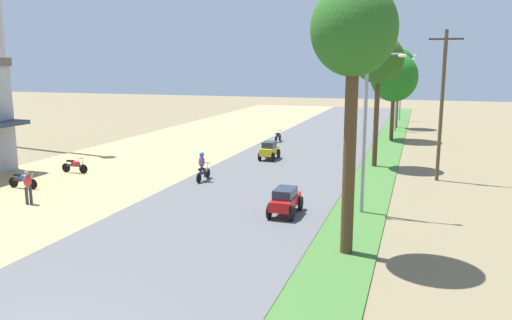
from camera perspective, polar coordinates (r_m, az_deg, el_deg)
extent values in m
cylinder|color=black|center=(29.00, -23.85, -2.49)|extent=(0.56, 0.06, 0.56)
cylinder|color=black|center=(29.83, -25.63, -2.29)|extent=(0.56, 0.06, 0.56)
cube|color=#333338|center=(29.37, -24.78, -2.05)|extent=(1.12, 0.12, 0.12)
ellipsoid|color=#1E4CA5|center=(29.29, -24.69, -1.79)|extent=(0.64, 0.28, 0.32)
cube|color=black|center=(29.51, -25.22, -1.51)|extent=(0.44, 0.20, 0.10)
cylinder|color=#A5A8AD|center=(28.98, -23.98, -1.96)|extent=(0.26, 0.05, 0.68)
cylinder|color=black|center=(28.95, -24.12, -1.24)|extent=(0.04, 0.54, 0.04)
cylinder|color=black|center=(32.02, -18.85, -0.96)|extent=(0.56, 0.06, 0.56)
cylinder|color=black|center=(32.77, -20.59, -0.82)|extent=(0.56, 0.06, 0.56)
cube|color=#333338|center=(32.36, -19.75, -0.58)|extent=(1.12, 0.12, 0.12)
ellipsoid|color=red|center=(32.28, -19.66, -0.34)|extent=(0.64, 0.28, 0.32)
cube|color=black|center=(32.48, -20.18, -0.10)|extent=(0.44, 0.20, 0.10)
cylinder|color=#A5A8AD|center=(32.00, -18.97, -0.48)|extent=(0.26, 0.05, 0.68)
cylinder|color=black|center=(31.97, -19.10, 0.17)|extent=(0.04, 0.54, 0.04)
cylinder|color=#33333D|center=(26.01, -24.41, -3.69)|extent=(0.14, 0.14, 0.82)
cylinder|color=#33333D|center=(26.03, -24.02, -3.65)|extent=(0.14, 0.14, 0.82)
ellipsoid|color=#BF3333|center=(25.87, -24.33, -2.19)|extent=(0.41, 0.43, 0.56)
sphere|color=#9E7556|center=(25.79, -24.40, -1.30)|extent=(0.22, 0.22, 0.22)
cylinder|color=#4C351E|center=(17.37, 10.47, 0.30)|extent=(0.43, 0.43, 6.74)
ellipsoid|color=#275D1E|center=(17.12, 10.96, 14.30)|extent=(2.82, 2.82, 3.07)
cylinder|color=#4C351E|center=(33.03, 13.37, 4.38)|extent=(0.31, 0.31, 5.93)
ellipsoid|color=#255218|center=(32.84, 13.66, 10.96)|extent=(3.08, 3.08, 3.00)
cylinder|color=#4C351E|center=(45.22, 15.09, 4.87)|extent=(0.33, 0.33, 4.22)
ellipsoid|color=#1D661B|center=(45.02, 15.29, 8.99)|extent=(3.95, 3.95, 4.14)
cylinder|color=#4C351E|center=(54.06, 15.60, 6.48)|extent=(0.28, 0.28, 5.58)
ellipsoid|color=#195E1C|center=(53.93, 15.80, 10.34)|extent=(2.90, 2.90, 3.12)
cylinder|color=gray|center=(22.38, 12.11, 2.93)|extent=(0.16, 0.16, 7.03)
cylinder|color=gray|center=(22.27, 10.63, 11.63)|extent=(1.40, 0.08, 0.08)
ellipsoid|color=silver|center=(22.37, 8.81, 11.50)|extent=(0.36, 0.20, 0.14)
cylinder|color=gray|center=(22.13, 14.30, 11.49)|extent=(1.40, 0.08, 0.08)
ellipsoid|color=silver|center=(22.09, 16.13, 11.22)|extent=(0.36, 0.20, 0.14)
cylinder|color=gray|center=(51.46, 15.55, 7.14)|extent=(0.16, 0.16, 7.11)
cylinder|color=gray|center=(51.41, 14.95, 10.97)|extent=(1.40, 0.08, 0.08)
ellipsoid|color=silver|center=(51.45, 14.16, 10.92)|extent=(0.36, 0.20, 0.14)
cylinder|color=gray|center=(51.35, 16.54, 10.89)|extent=(1.40, 0.08, 0.08)
ellipsoid|color=silver|center=(51.33, 17.33, 10.77)|extent=(0.36, 0.20, 0.14)
cylinder|color=gray|center=(61.43, 16.00, 7.88)|extent=(0.16, 0.16, 7.61)
cylinder|color=gray|center=(61.40, 15.51, 11.32)|extent=(1.40, 0.08, 0.08)
ellipsoid|color=silver|center=(61.44, 14.84, 11.29)|extent=(0.36, 0.20, 0.14)
cylinder|color=gray|center=(61.35, 16.84, 11.25)|extent=(1.40, 0.08, 0.08)
ellipsoid|color=silver|center=(61.34, 17.50, 11.15)|extent=(0.36, 0.20, 0.14)
cylinder|color=brown|center=(30.06, 20.16, 5.63)|extent=(0.20, 0.20, 8.36)
cube|color=#473323|center=(30.00, 20.62, 12.63)|extent=(1.80, 0.10, 0.10)
cube|color=red|center=(22.07, 3.33, -4.70)|extent=(0.88, 2.25, 0.44)
cube|color=#232B38|center=(21.87, 3.28, -3.71)|extent=(0.81, 1.30, 0.40)
cylinder|color=black|center=(21.27, 4.07, -6.02)|extent=(0.11, 0.64, 0.64)
cylinder|color=black|center=(21.52, 1.49, -5.79)|extent=(0.11, 0.64, 0.64)
cylinder|color=black|center=(22.79, 5.05, -4.89)|extent=(0.11, 0.64, 0.64)
cylinder|color=black|center=(23.02, 2.64, -4.70)|extent=(0.11, 0.64, 0.64)
cube|color=gold|center=(34.69, 1.52, 1.02)|extent=(0.84, 1.95, 0.50)
cube|color=#232B38|center=(34.56, 1.50, 1.74)|extent=(0.77, 1.10, 0.40)
cylinder|color=black|center=(35.53, 1.11, 0.80)|extent=(0.10, 0.60, 0.60)
cylinder|color=black|center=(35.27, 2.57, 0.72)|extent=(0.10, 0.60, 0.60)
cylinder|color=black|center=(34.21, 0.43, 0.41)|extent=(0.10, 0.60, 0.60)
cylinder|color=black|center=(33.94, 1.94, 0.32)|extent=(0.10, 0.60, 0.60)
cylinder|color=black|center=(29.13, -5.45, -1.51)|extent=(0.06, 0.56, 0.56)
cylinder|color=black|center=(28.03, -6.45, -2.02)|extent=(0.06, 0.56, 0.56)
cube|color=#333338|center=(28.54, -5.95, -1.41)|extent=(0.12, 1.12, 0.12)
ellipsoid|color=silver|center=(28.58, -5.89, -1.10)|extent=(0.28, 0.64, 0.32)
cube|color=black|center=(28.24, -6.19, -1.00)|extent=(0.20, 0.44, 0.10)
cylinder|color=#A5A8AD|center=(29.02, -5.51, -1.01)|extent=(0.05, 0.26, 0.68)
cylinder|color=black|center=(28.90, -5.57, -0.32)|extent=(0.54, 0.04, 0.04)
ellipsoid|color=#724C8C|center=(28.23, -6.14, -0.18)|extent=(0.36, 0.28, 0.64)
sphere|color=blue|center=(28.19, -6.12, 0.63)|extent=(0.28, 0.28, 0.28)
cylinder|color=#2D2D38|center=(28.50, -6.29, -1.39)|extent=(0.12, 0.12, 0.48)
cylinder|color=#2D2D38|center=(28.39, -5.77, -1.43)|extent=(0.12, 0.12, 0.48)
cylinder|color=black|center=(43.25, 2.71, 2.56)|extent=(0.06, 0.56, 0.56)
cylinder|color=black|center=(42.06, 2.26, 2.33)|extent=(0.06, 0.56, 0.56)
cube|color=#333338|center=(42.63, 2.49, 2.68)|extent=(0.12, 1.12, 0.12)
ellipsoid|color=black|center=(42.69, 2.52, 2.89)|extent=(0.28, 0.64, 0.32)
cube|color=black|center=(42.33, 2.39, 2.98)|extent=(0.20, 0.44, 0.10)
cylinder|color=#A5A8AD|center=(43.15, 2.69, 2.90)|extent=(0.05, 0.26, 0.68)
cylinder|color=black|center=(43.05, 2.67, 3.38)|extent=(0.54, 0.04, 0.04)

